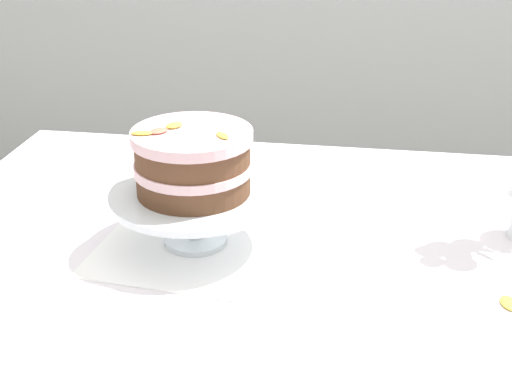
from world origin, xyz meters
name	(u,v)px	position (x,y,z in m)	size (l,w,h in m)	color
dining_table	(293,302)	(0.00, -0.03, 0.65)	(1.40, 1.00, 0.74)	white
linen_napkin	(196,243)	(-0.18, -0.01, 0.74)	(0.32, 0.32, 0.00)	white
cake_stand	(194,201)	(-0.18, -0.01, 0.82)	(0.29, 0.29, 0.10)	silver
layer_cake	(193,161)	(-0.18, -0.01, 0.90)	(0.20, 0.20, 0.12)	brown
loose_petal_0	(171,174)	(-0.30, 0.27, 0.74)	(0.04, 0.02, 0.01)	orange
loose_petal_1	(509,303)	(0.34, -0.12, 0.74)	(0.04, 0.03, 0.01)	yellow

